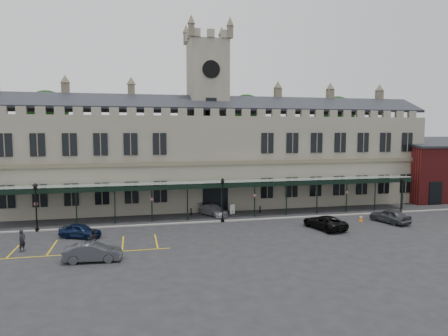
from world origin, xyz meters
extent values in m
plane|color=black|center=(0.00, 0.00, 0.00)|extent=(140.00, 140.00, 0.00)
cube|color=slate|center=(0.00, 16.00, 6.00)|extent=(60.00, 10.00, 12.00)
cube|color=brown|center=(0.00, 10.82, 6.20)|extent=(60.00, 0.35, 0.50)
cube|color=black|center=(0.00, 13.50, 13.80)|extent=(60.00, 4.77, 2.20)
cube|color=black|center=(0.00, 18.50, 13.80)|extent=(60.00, 4.77, 2.20)
cube|color=black|center=(0.00, 10.90, 1.90)|extent=(3.20, 0.18, 3.80)
cube|color=slate|center=(0.00, 16.00, 11.00)|extent=(5.00, 5.00, 22.00)
cylinder|color=silver|center=(0.00, 13.44, 18.00)|extent=(2.20, 0.12, 2.20)
cylinder|color=black|center=(0.00, 13.37, 18.00)|extent=(2.30, 0.04, 2.30)
cube|color=black|center=(0.00, 13.44, 13.00)|extent=(1.40, 0.12, 2.80)
cube|color=#8C9E93|center=(0.00, 9.00, 4.10)|extent=(50.00, 4.00, 0.40)
cube|color=black|center=(0.00, 7.00, 3.85)|extent=(50.00, 0.18, 0.50)
cube|color=maroon|center=(34.00, 13.00, 4.00)|extent=(12.00, 8.00, 8.00)
cube|color=black|center=(34.00, 13.00, 8.50)|extent=(12.40, 8.36, 1.47)
cube|color=gray|center=(0.00, 5.50, 0.06)|extent=(60.00, 0.40, 0.12)
cylinder|color=#332314|center=(-22.00, 25.00, 6.00)|extent=(0.70, 0.70, 12.00)
sphere|color=black|center=(-22.00, 25.00, 13.00)|extent=(6.00, 6.00, 6.00)
cylinder|color=#332314|center=(8.00, 25.00, 6.00)|extent=(0.70, 0.70, 12.00)
sphere|color=black|center=(8.00, 25.00, 13.00)|extent=(6.00, 6.00, 6.00)
cylinder|color=#332314|center=(24.00, 25.00, 6.00)|extent=(0.70, 0.70, 12.00)
sphere|color=black|center=(24.00, 25.00, 13.00)|extent=(6.00, 6.00, 6.00)
cylinder|color=black|center=(-19.59, 5.44, 0.16)|extent=(0.38, 0.38, 0.32)
cylinder|color=black|center=(-19.59, 5.44, 2.14)|extent=(0.13, 0.13, 4.27)
cube|color=black|center=(-19.59, 5.44, 4.43)|extent=(0.30, 0.30, 0.43)
cone|color=black|center=(-19.59, 5.44, 4.80)|extent=(0.47, 0.47, 0.32)
cylinder|color=black|center=(-0.31, 5.33, 0.16)|extent=(0.39, 0.39, 0.32)
cylinder|color=black|center=(-0.31, 5.33, 2.15)|extent=(0.13, 0.13, 4.30)
cube|color=black|center=(-0.31, 5.33, 4.46)|extent=(0.30, 0.30, 0.43)
cone|color=black|center=(-0.31, 5.33, 4.83)|extent=(0.47, 0.47, 0.32)
cylinder|color=black|center=(22.19, 5.04, 0.14)|extent=(0.35, 0.35, 0.29)
cylinder|color=black|center=(22.19, 5.04, 1.92)|extent=(0.12, 0.12, 3.84)
cube|color=black|center=(22.19, 5.04, 3.99)|extent=(0.27, 0.27, 0.38)
cone|color=black|center=(22.19, 5.04, 4.32)|extent=(0.42, 0.42, 0.29)
cube|color=#F36307|center=(14.95, 2.19, 0.02)|extent=(0.39, 0.39, 0.04)
cone|color=#F36307|center=(14.95, 2.19, 0.36)|extent=(0.46, 0.46, 0.72)
cylinder|color=silver|center=(14.95, 2.19, 0.47)|extent=(0.30, 0.30, 0.10)
cylinder|color=black|center=(1.79, 9.25, 0.25)|extent=(0.06, 0.06, 0.49)
cube|color=silver|center=(1.79, 9.25, 0.59)|extent=(0.66, 0.28, 1.18)
cylinder|color=black|center=(-3.22, 9.86, 0.42)|extent=(0.15, 0.15, 0.84)
cylinder|color=black|center=(5.31, 9.12, 0.45)|extent=(0.16, 0.16, 0.89)
imported|color=#0B1734|center=(-15.00, 1.87, 0.68)|extent=(4.29, 3.19, 1.36)
imported|color=#393B40|center=(-13.15, -5.60, 0.73)|extent=(4.53, 1.85, 1.46)
imported|color=#97999E|center=(-0.66, 9.04, 0.65)|extent=(3.55, 4.84, 1.30)
imported|color=black|center=(9.32, -0.09, 0.71)|extent=(3.53, 5.50, 1.41)
imported|color=#393B40|center=(17.69, 0.86, 0.78)|extent=(3.00, 4.91, 1.56)
imported|color=black|center=(-19.20, -1.63, 0.93)|extent=(0.75, 0.81, 1.86)
imported|color=black|center=(-13.48, -2.07, 0.86)|extent=(0.88, 0.71, 1.72)
camera|label=1|loc=(-9.87, -37.47, 10.18)|focal=32.00mm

